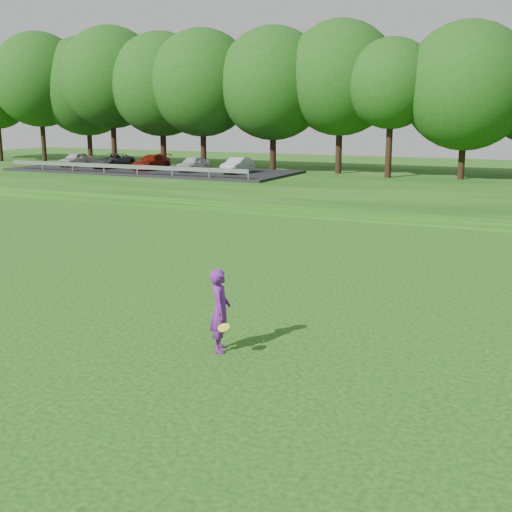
% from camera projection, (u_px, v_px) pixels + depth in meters
% --- Properties ---
extents(ground, '(140.00, 140.00, 0.00)m').
position_uv_depth(ground, '(208.00, 355.00, 14.27)').
color(ground, '#0D3E0B').
rests_on(ground, ground).
extents(berm, '(130.00, 30.00, 0.60)m').
position_uv_depth(berm, '(451.00, 188.00, 44.22)').
color(berm, '#0D3E0B').
rests_on(berm, ground).
extents(walking_path, '(130.00, 1.60, 0.04)m').
position_uv_depth(walking_path, '(406.00, 222.00, 31.92)').
color(walking_path, gray).
rests_on(walking_path, ground).
extents(treeline, '(104.00, 7.00, 15.00)m').
position_uv_depth(treeline, '(466.00, 74.00, 46.07)').
color(treeline, '#193E0E').
rests_on(treeline, berm).
extents(parking_lot, '(24.00, 9.00, 1.38)m').
position_uv_depth(parking_lot, '(147.00, 166.00, 53.13)').
color(parking_lot, black).
rests_on(parking_lot, berm).
extents(woman, '(0.79, 0.95, 1.89)m').
position_uv_depth(woman, '(220.00, 310.00, 14.35)').
color(woman, '#631C7E').
rests_on(woman, ground).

